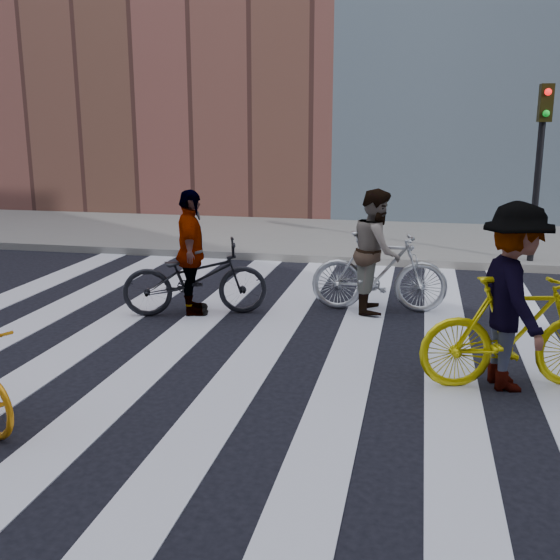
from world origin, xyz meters
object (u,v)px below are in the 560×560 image
(bike_silver_mid, at_px, (379,272))
(rider_mid, at_px, (376,251))
(bike_dark_rear, at_px, (195,278))
(bike_yellow_right, at_px, (515,333))
(rider_right, at_px, (513,297))
(traffic_signal, at_px, (541,145))
(rider_rear, at_px, (191,253))

(bike_silver_mid, distance_m, rider_mid, 0.31)
(bike_silver_mid, height_order, bike_dark_rear, bike_silver_mid)
(bike_yellow_right, bearing_deg, rider_right, 76.21)
(traffic_signal, distance_m, rider_mid, 4.53)
(rider_right, xyz_separation_m, rider_rear, (-4.06, 1.83, -0.07))
(bike_yellow_right, distance_m, rider_mid, 3.02)
(bike_dark_rear, distance_m, rider_right, 4.43)
(traffic_signal, distance_m, rider_right, 6.20)
(traffic_signal, distance_m, bike_yellow_right, 6.28)
(traffic_signal, xyz_separation_m, rider_right, (-1.10, -5.96, -1.32))
(bike_dark_rear, distance_m, rider_rear, 0.36)
(rider_mid, distance_m, rider_right, 2.98)
(bike_dark_rear, bearing_deg, bike_silver_mid, -93.29)
(bike_dark_rear, relative_size, rider_mid, 1.14)
(rider_mid, distance_m, rider_rear, 2.62)
(traffic_signal, bearing_deg, rider_rear, -141.30)
(bike_silver_mid, xyz_separation_m, bike_yellow_right, (1.54, -2.55, 0.00))
(bike_silver_mid, bearing_deg, rider_rear, 102.03)
(rider_right, bearing_deg, rider_mid, 17.27)
(bike_silver_mid, distance_m, rider_rear, 2.69)
(bike_yellow_right, relative_size, bike_dark_rear, 0.96)
(bike_yellow_right, bearing_deg, traffic_signal, -23.78)
(bike_yellow_right, xyz_separation_m, rider_right, (-0.05, 0.00, 0.37))
(bike_yellow_right, xyz_separation_m, rider_mid, (-1.59, 2.55, 0.30))
(bike_yellow_right, height_order, rider_right, rider_right)
(traffic_signal, height_order, rider_rear, traffic_signal)
(bike_dark_rear, height_order, rider_mid, rider_mid)
(bike_yellow_right, relative_size, rider_rear, 1.10)
(bike_silver_mid, relative_size, bike_yellow_right, 0.99)
(bike_yellow_right, relative_size, rider_mid, 1.10)
(rider_mid, xyz_separation_m, rider_right, (1.54, -2.55, 0.07))
(rider_mid, bearing_deg, traffic_signal, -41.47)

